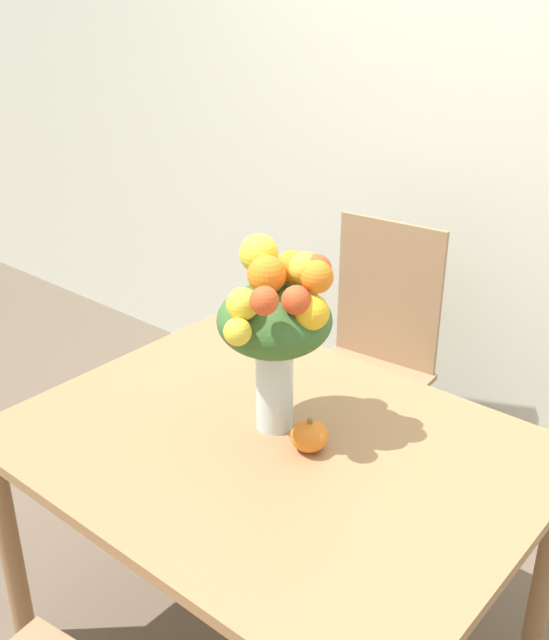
# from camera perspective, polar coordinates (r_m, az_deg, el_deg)

# --- Properties ---
(wall_back) EXTENTS (8.00, 0.06, 2.70)m
(wall_back) POSITION_cam_1_polar(r_m,az_deg,el_deg) (2.69, 18.24, 14.57)
(wall_back) COLOR silver
(wall_back) RESTS_ON ground_plane
(dining_table) EXTENTS (1.28, 0.99, 0.73)m
(dining_table) POSITION_cam_1_polar(r_m,az_deg,el_deg) (1.93, -0.14, -11.47)
(dining_table) COLOR #9E754C
(dining_table) RESTS_ON ground_plane
(flower_vase) EXTENTS (0.30, 0.33, 0.49)m
(flower_vase) POSITION_cam_1_polar(r_m,az_deg,el_deg) (1.79, 0.18, 0.01)
(flower_vase) COLOR silver
(flower_vase) RESTS_ON dining_table
(pumpkin) EXTENTS (0.09, 0.09, 0.09)m
(pumpkin) POSITION_cam_1_polar(r_m,az_deg,el_deg) (1.83, 2.68, -8.81)
(pumpkin) COLOR orange
(pumpkin) RESTS_ON dining_table
(dining_chair_near_window) EXTENTS (0.46, 0.46, 1.01)m
(dining_chair_near_window) POSITION_cam_1_polar(r_m,az_deg,el_deg) (2.69, 7.18, -3.25)
(dining_chair_near_window) COLOR #9E7A56
(dining_chair_near_window) RESTS_ON ground_plane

